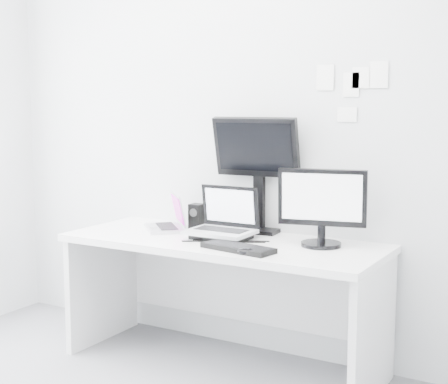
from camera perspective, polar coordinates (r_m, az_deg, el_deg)
The scene contains 14 objects.
back_wall at distance 3.97m, azimuth 2.44°, elevation 5.66°, with size 3.60×3.60×0.00m, color silver.
desk at distance 3.83m, azimuth -0.11°, elevation -9.41°, with size 1.80×0.70×0.73m, color white.
macbook at distance 4.02m, azimuth -5.08°, elevation -1.60°, with size 0.30×0.23×0.23m, color #BCBCC1.
speaker at distance 4.01m, azimuth -2.30°, elevation -2.12°, with size 0.08×0.08×0.16m, color black.
dell_laptop at distance 3.72m, azimuth -0.34°, elevation -1.76°, with size 0.36×0.28×0.30m, color #B8BBC1.
rear_monitor at distance 3.91m, azimuth 2.85°, elevation 1.60°, with size 0.51×0.18×0.69m, color black.
samsung_monitor at distance 3.56m, azimuth 8.29°, elevation -1.23°, with size 0.46×0.21×0.43m, color black.
keyboard at distance 3.47m, azimuth 1.20°, elevation -4.76°, with size 0.40×0.14×0.03m, color black.
mouse at distance 3.38m, azimuth 1.89°, elevation -5.05°, with size 0.10×0.06×0.03m, color black.
wall_note_0 at distance 3.77m, azimuth 8.57°, elevation 9.57°, with size 0.10×0.00×0.14m, color white.
wall_note_1 at distance 3.72m, azimuth 10.73°, elevation 8.94°, with size 0.09×0.00×0.13m, color white.
wall_note_2 at distance 3.67m, azimuth 12.99°, elevation 9.67°, with size 0.10×0.00×0.14m, color white.
wall_note_3 at distance 3.73m, azimuth 10.38°, elevation 6.48°, with size 0.11×0.00×0.08m, color white.
wall_note_4 at distance 3.70m, azimuth 11.54°, elevation 9.48°, with size 0.10×0.00×0.11m, color white.
Camera 1 is at (1.84, -1.91, 1.49)m, focal length 53.91 mm.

